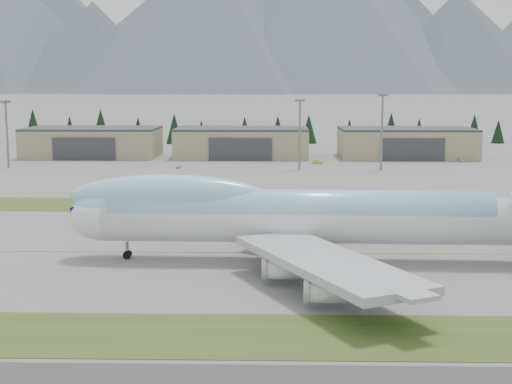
{
  "coord_description": "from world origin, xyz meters",
  "views": [
    {
      "loc": [
        -3.64,
        -111.0,
        26.71
      ],
      "look_at": [
        -6.54,
        11.75,
        8.0
      ],
      "focal_mm": 50.0,
      "sensor_mm": 36.0,
      "label": 1
    }
  ],
  "objects_px": {
    "boeing_747_freighter": "(301,215)",
    "service_vehicle_c": "(461,162)",
    "hangar_left": "(93,142)",
    "hangar_center": "(242,142)",
    "service_vehicle_b": "(317,164)",
    "service_vehicle_a": "(178,168)",
    "hangar_right": "(406,143)"
  },
  "relations": [
    {
      "from": "boeing_747_freighter",
      "to": "service_vehicle_c",
      "type": "relative_size",
      "value": 19.96
    },
    {
      "from": "hangar_left",
      "to": "hangar_center",
      "type": "xyz_separation_m",
      "value": [
        55.0,
        0.0,
        0.0
      ]
    },
    {
      "from": "hangar_center",
      "to": "service_vehicle_b",
      "type": "distance_m",
      "value": 34.96
    },
    {
      "from": "service_vehicle_c",
      "to": "hangar_left",
      "type": "bearing_deg",
      "value": -179.55
    },
    {
      "from": "hangar_center",
      "to": "service_vehicle_a",
      "type": "distance_m",
      "value": 40.62
    },
    {
      "from": "service_vehicle_a",
      "to": "service_vehicle_c",
      "type": "bearing_deg",
      "value": 14.67
    },
    {
      "from": "boeing_747_freighter",
      "to": "service_vehicle_b",
      "type": "distance_m",
      "value": 133.33
    },
    {
      "from": "hangar_center",
      "to": "service_vehicle_b",
      "type": "height_order",
      "value": "hangar_center"
    },
    {
      "from": "service_vehicle_a",
      "to": "service_vehicle_b",
      "type": "relative_size",
      "value": 0.89
    },
    {
      "from": "hangar_center",
      "to": "service_vehicle_c",
      "type": "distance_m",
      "value": 78.14
    },
    {
      "from": "service_vehicle_c",
      "to": "hangar_center",
      "type": "bearing_deg",
      "value": 175.99
    },
    {
      "from": "hangar_right",
      "to": "service_vehicle_b",
      "type": "bearing_deg",
      "value": -146.44
    },
    {
      "from": "hangar_left",
      "to": "hangar_right",
      "type": "xyz_separation_m",
      "value": [
        115.0,
        0.0,
        0.0
      ]
    },
    {
      "from": "hangar_left",
      "to": "service_vehicle_c",
      "type": "relative_size",
      "value": 11.83
    },
    {
      "from": "service_vehicle_a",
      "to": "service_vehicle_c",
      "type": "distance_m",
      "value": 97.65
    },
    {
      "from": "service_vehicle_b",
      "to": "service_vehicle_c",
      "type": "distance_m",
      "value": 50.8
    },
    {
      "from": "hangar_center",
      "to": "hangar_right",
      "type": "relative_size",
      "value": 1.0
    },
    {
      "from": "service_vehicle_b",
      "to": "boeing_747_freighter",
      "type": "bearing_deg",
      "value": 176.98
    },
    {
      "from": "hangar_left",
      "to": "service_vehicle_b",
      "type": "height_order",
      "value": "hangar_left"
    },
    {
      "from": "boeing_747_freighter",
      "to": "hangar_left",
      "type": "distance_m",
      "value": 170.36
    },
    {
      "from": "boeing_747_freighter",
      "to": "service_vehicle_b",
      "type": "relative_size",
      "value": 20.55
    },
    {
      "from": "hangar_right",
      "to": "hangar_left",
      "type": "bearing_deg",
      "value": 180.0
    },
    {
      "from": "hangar_left",
      "to": "hangar_right",
      "type": "distance_m",
      "value": 115.0
    },
    {
      "from": "boeing_747_freighter",
      "to": "hangar_center",
      "type": "bearing_deg",
      "value": 97.56
    },
    {
      "from": "hangar_left",
      "to": "service_vehicle_a",
      "type": "height_order",
      "value": "hangar_left"
    },
    {
      "from": "hangar_right",
      "to": "service_vehicle_c",
      "type": "distance_m",
      "value": 22.73
    },
    {
      "from": "hangar_right",
      "to": "service_vehicle_a",
      "type": "bearing_deg",
      "value": -155.67
    },
    {
      "from": "service_vehicle_c",
      "to": "hangar_right",
      "type": "bearing_deg",
      "value": 145.43
    },
    {
      "from": "hangar_left",
      "to": "service_vehicle_a",
      "type": "bearing_deg",
      "value": -44.51
    },
    {
      "from": "hangar_left",
      "to": "hangar_center",
      "type": "relative_size",
      "value": 1.0
    },
    {
      "from": "boeing_747_freighter",
      "to": "service_vehicle_b",
      "type": "bearing_deg",
      "value": 87.18
    },
    {
      "from": "service_vehicle_b",
      "to": "hangar_center",
      "type": "bearing_deg",
      "value": 51.37
    }
  ]
}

